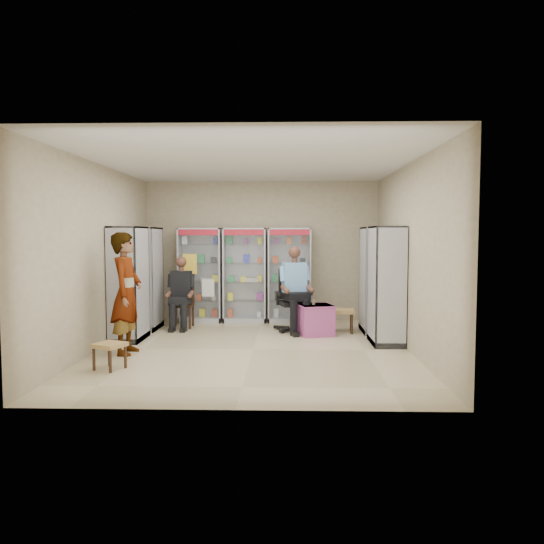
{
  "coord_description": "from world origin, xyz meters",
  "views": [
    {
      "loc": [
        0.54,
        -8.48,
        1.85
      ],
      "look_at": [
        0.29,
        0.7,
        1.21
      ],
      "focal_mm": 35.0,
      "sensor_mm": 36.0,
      "label": 1
    }
  ],
  "objects_px": {
    "office_chair": "(294,300)",
    "pink_trunk": "(315,320)",
    "cabinet_right_near": "(386,285)",
    "cabinet_back_left": "(200,275)",
    "cabinet_right_far": "(375,280)",
    "woven_stool_a": "(342,321)",
    "cabinet_back_mid": "(245,275)",
    "woven_stool_b": "(110,356)",
    "cabinet_back_right": "(289,275)",
    "seated_shopkeeper": "(294,292)",
    "cabinet_left_far": "(146,279)",
    "wooden_chair": "(182,304)",
    "standing_man": "(127,293)",
    "cabinet_left_near": "(129,284)"
  },
  "relations": [
    {
      "from": "cabinet_back_mid",
      "to": "cabinet_left_near",
      "type": "relative_size",
      "value": 1.0
    },
    {
      "from": "cabinet_back_mid",
      "to": "cabinet_left_far",
      "type": "height_order",
      "value": "same"
    },
    {
      "from": "cabinet_right_near",
      "to": "cabinet_back_mid",
      "type": "bearing_deg",
      "value": 49.16
    },
    {
      "from": "cabinet_back_mid",
      "to": "woven_stool_b",
      "type": "bearing_deg",
      "value": -110.85
    },
    {
      "from": "cabinet_left_near",
      "to": "woven_stool_b",
      "type": "bearing_deg",
      "value": 9.19
    },
    {
      "from": "wooden_chair",
      "to": "woven_stool_a",
      "type": "relative_size",
      "value": 2.13
    },
    {
      "from": "office_chair",
      "to": "cabinet_back_left",
      "type": "bearing_deg",
      "value": 137.02
    },
    {
      "from": "cabinet_back_right",
      "to": "seated_shopkeeper",
      "type": "bearing_deg",
      "value": -85.7
    },
    {
      "from": "wooden_chair",
      "to": "standing_man",
      "type": "height_order",
      "value": "standing_man"
    },
    {
      "from": "cabinet_left_near",
      "to": "pink_trunk",
      "type": "bearing_deg",
      "value": 99.56
    },
    {
      "from": "cabinet_left_near",
      "to": "woven_stool_a",
      "type": "xyz_separation_m",
      "value": [
        3.83,
        0.86,
        -0.78
      ]
    },
    {
      "from": "cabinet_back_left",
      "to": "cabinet_right_far",
      "type": "xyz_separation_m",
      "value": [
        3.53,
        -1.13,
        0.0
      ]
    },
    {
      "from": "woven_stool_a",
      "to": "cabinet_right_far",
      "type": "bearing_deg",
      "value": 4.03
    },
    {
      "from": "office_chair",
      "to": "woven_stool_a",
      "type": "xyz_separation_m",
      "value": [
        0.92,
        -0.12,
        -0.38
      ]
    },
    {
      "from": "cabinet_left_far",
      "to": "woven_stool_a",
      "type": "distance_m",
      "value": 3.92
    },
    {
      "from": "cabinet_right_near",
      "to": "cabinet_back_left",
      "type": "bearing_deg",
      "value": 57.72
    },
    {
      "from": "cabinet_right_far",
      "to": "seated_shopkeeper",
      "type": "xyz_separation_m",
      "value": [
        -1.55,
        0.03,
        -0.23
      ]
    },
    {
      "from": "wooden_chair",
      "to": "standing_man",
      "type": "xyz_separation_m",
      "value": [
        -0.4,
        -2.36,
        0.48
      ]
    },
    {
      "from": "cabinet_left_near",
      "to": "standing_man",
      "type": "distance_m",
      "value": 1.1
    },
    {
      "from": "cabinet_right_near",
      "to": "woven_stool_b",
      "type": "relative_size",
      "value": 5.44
    },
    {
      "from": "cabinet_left_near",
      "to": "standing_man",
      "type": "relative_size",
      "value": 1.06
    },
    {
      "from": "woven_stool_a",
      "to": "woven_stool_b",
      "type": "relative_size",
      "value": 1.2
    },
    {
      "from": "cabinet_right_near",
      "to": "standing_man",
      "type": "height_order",
      "value": "cabinet_right_near"
    },
    {
      "from": "cabinet_back_mid",
      "to": "wooden_chair",
      "type": "bearing_deg",
      "value": -148.69
    },
    {
      "from": "cabinet_right_far",
      "to": "standing_man",
      "type": "relative_size",
      "value": 1.06
    },
    {
      "from": "cabinet_back_left",
      "to": "cabinet_right_far",
      "type": "bearing_deg",
      "value": -17.75
    },
    {
      "from": "cabinet_back_mid",
      "to": "seated_shopkeeper",
      "type": "height_order",
      "value": "cabinet_back_mid"
    },
    {
      "from": "cabinet_left_near",
      "to": "wooden_chair",
      "type": "height_order",
      "value": "cabinet_left_near"
    },
    {
      "from": "cabinet_left_far",
      "to": "wooden_chair",
      "type": "bearing_deg",
      "value": 106.39
    },
    {
      "from": "seated_shopkeeper",
      "to": "wooden_chair",
      "type": "bearing_deg",
      "value": 155.51
    },
    {
      "from": "pink_trunk",
      "to": "cabinet_left_far",
      "type": "bearing_deg",
      "value": 170.66
    },
    {
      "from": "cabinet_back_right",
      "to": "wooden_chair",
      "type": "height_order",
      "value": "cabinet_back_right"
    },
    {
      "from": "cabinet_left_far",
      "to": "pink_trunk",
      "type": "distance_m",
      "value": 3.42
    },
    {
      "from": "office_chair",
      "to": "pink_trunk",
      "type": "height_order",
      "value": "office_chair"
    },
    {
      "from": "cabinet_right_far",
      "to": "office_chair",
      "type": "bearing_deg",
      "value": 87.14
    },
    {
      "from": "cabinet_back_left",
      "to": "seated_shopkeeper",
      "type": "distance_m",
      "value": 2.28
    },
    {
      "from": "woven_stool_a",
      "to": "cabinet_back_right",
      "type": "bearing_deg",
      "value": 130.42
    },
    {
      "from": "woven_stool_b",
      "to": "standing_man",
      "type": "distance_m",
      "value": 1.24
    },
    {
      "from": "cabinet_back_mid",
      "to": "pink_trunk",
      "type": "distance_m",
      "value": 2.17
    },
    {
      "from": "woven_stool_a",
      "to": "wooden_chair",
      "type": "bearing_deg",
      "value": 171.97
    },
    {
      "from": "wooden_chair",
      "to": "pink_trunk",
      "type": "height_order",
      "value": "wooden_chair"
    },
    {
      "from": "cabinet_back_right",
      "to": "standing_man",
      "type": "bearing_deg",
      "value": -129.53
    },
    {
      "from": "cabinet_back_right",
      "to": "cabinet_right_far",
      "type": "distance_m",
      "value": 1.98
    },
    {
      "from": "pink_trunk",
      "to": "woven_stool_a",
      "type": "distance_m",
      "value": 0.61
    },
    {
      "from": "woven_stool_b",
      "to": "pink_trunk",
      "type": "bearing_deg",
      "value": 41.13
    },
    {
      "from": "cabinet_back_right",
      "to": "seated_shopkeeper",
      "type": "relative_size",
      "value": 1.3
    },
    {
      "from": "cabinet_right_far",
      "to": "woven_stool_a",
      "type": "relative_size",
      "value": 4.54
    },
    {
      "from": "cabinet_back_mid",
      "to": "cabinet_right_near",
      "type": "distance_m",
      "value": 3.41
    },
    {
      "from": "cabinet_back_right",
      "to": "wooden_chair",
      "type": "relative_size",
      "value": 2.13
    },
    {
      "from": "wooden_chair",
      "to": "seated_shopkeeper",
      "type": "distance_m",
      "value": 2.28
    }
  ]
}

